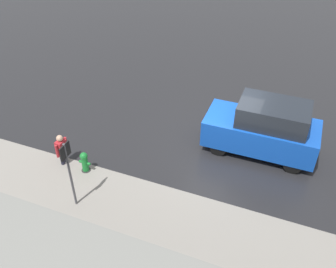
# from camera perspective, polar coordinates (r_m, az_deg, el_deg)

# --- Properties ---
(ground_plane) EXTENTS (60.00, 60.00, 0.00)m
(ground_plane) POSITION_cam_1_polar(r_m,az_deg,el_deg) (13.94, 7.61, -2.02)
(ground_plane) COLOR black
(kerb_strip) EXTENTS (24.00, 3.20, 0.04)m
(kerb_strip) POSITION_cam_1_polar(r_m,az_deg,el_deg) (11.07, 1.55, -14.89)
(kerb_strip) COLOR gray
(kerb_strip) RESTS_ON ground
(moving_hatchback) EXTENTS (3.91, 1.73, 2.06)m
(moving_hatchback) POSITION_cam_1_polar(r_m,az_deg,el_deg) (13.44, 14.40, 0.86)
(moving_hatchback) COLOR blue
(moving_hatchback) RESTS_ON ground
(fire_hydrant) EXTENTS (0.42, 0.31, 0.80)m
(fire_hydrant) POSITION_cam_1_polar(r_m,az_deg,el_deg) (12.89, -12.57, -4.24)
(fire_hydrant) COLOR #197A2D
(fire_hydrant) RESTS_ON ground
(pedestrian) EXTENTS (0.27, 0.57, 1.22)m
(pedestrian) POSITION_cam_1_polar(r_m,az_deg,el_deg) (13.21, -15.88, -2.09)
(pedestrian) COLOR #B2262D
(pedestrian) RESTS_ON ground
(sign_post) EXTENTS (0.07, 0.44, 2.40)m
(sign_post) POSITION_cam_1_polar(r_m,az_deg,el_deg) (11.05, -14.93, -4.82)
(sign_post) COLOR #4C4C51
(sign_post) RESTS_ON ground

